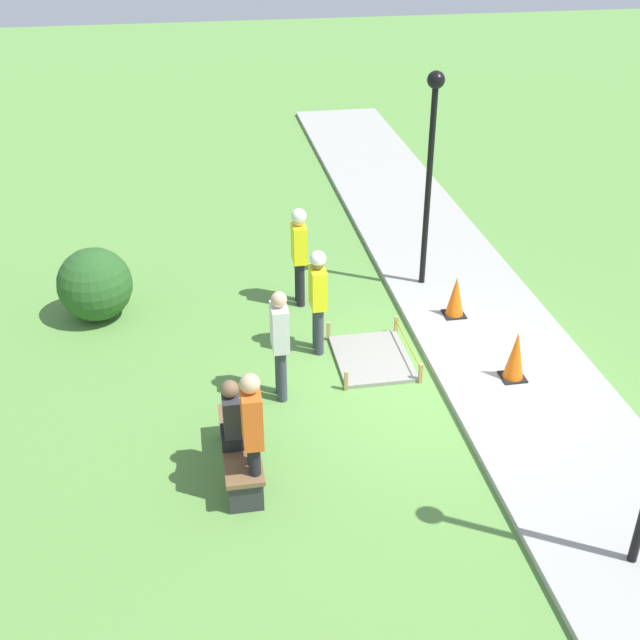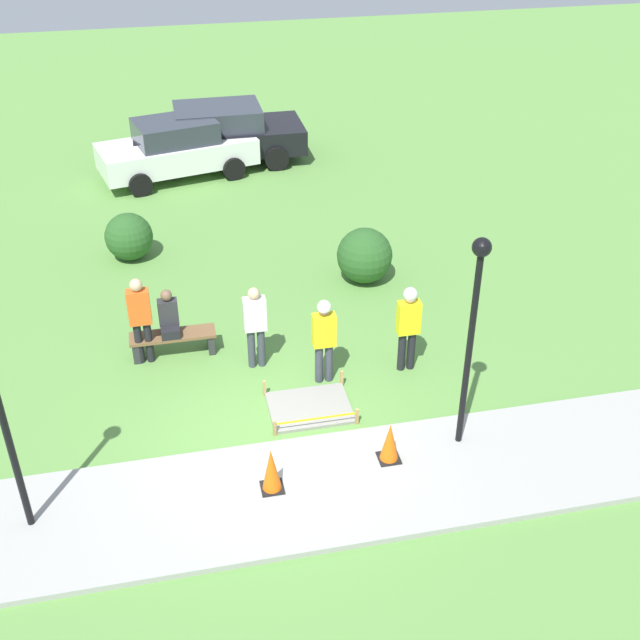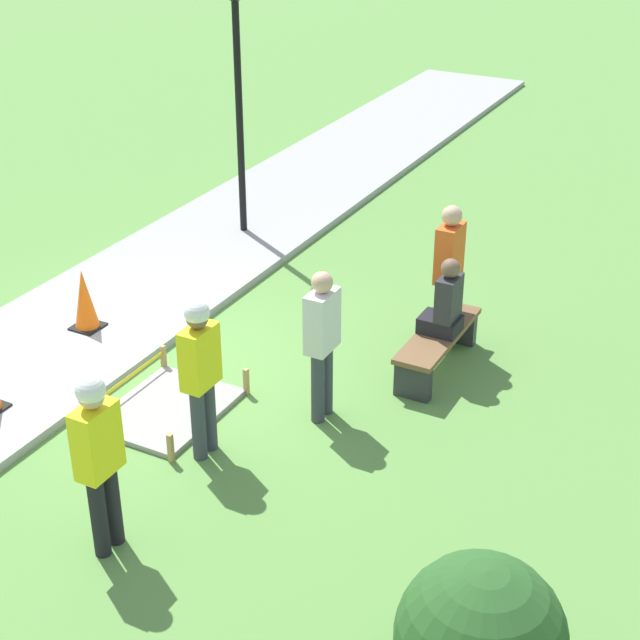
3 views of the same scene
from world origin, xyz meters
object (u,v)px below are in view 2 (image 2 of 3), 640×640
at_px(traffic_cone_near_patch, 271,470).
at_px(bystander_in_gray_shirt, 255,323).
at_px(parked_car_white, 177,148).
at_px(traffic_cone_far_patch, 390,442).
at_px(park_bench, 173,340).
at_px(person_seated_on_bench, 169,317).
at_px(lamppost_near, 474,314).
at_px(bystander_in_orange_shirt, 140,316).
at_px(worker_assistant, 408,322).
at_px(worker_supervisor, 324,335).
at_px(parked_car_black, 219,134).

distance_m(traffic_cone_near_patch, bystander_in_gray_shirt, 3.32).
xyz_separation_m(traffic_cone_near_patch, parked_car_white, (-0.56, 12.63, 0.33)).
xyz_separation_m(traffic_cone_far_patch, park_bench, (-3.09, 3.71, -0.12)).
relative_size(traffic_cone_near_patch, park_bench, 0.47).
relative_size(person_seated_on_bench, parked_car_white, 0.20).
bearing_deg(person_seated_on_bench, lamppost_near, -39.45).
bearing_deg(traffic_cone_far_patch, bystander_in_gray_shirt, 118.28).
relative_size(person_seated_on_bench, lamppost_near, 0.25).
height_order(bystander_in_orange_shirt, lamppost_near, lamppost_near).
xyz_separation_m(worker_assistant, bystander_in_orange_shirt, (-4.63, 1.22, -0.01)).
xyz_separation_m(traffic_cone_far_patch, lamppost_near, (1.22, 0.19, 2.05)).
xyz_separation_m(bystander_in_orange_shirt, lamppost_near, (4.83, -3.40, 1.50)).
distance_m(traffic_cone_far_patch, park_bench, 4.83).
relative_size(worker_supervisor, parked_car_white, 0.37).
bearing_deg(person_seated_on_bench, parked_car_black, 78.56).
bearing_deg(park_bench, bystander_in_orange_shirt, -166.94).
height_order(person_seated_on_bench, lamppost_near, lamppost_near).
bearing_deg(traffic_cone_near_patch, worker_supervisor, 62.29).
bearing_deg(worker_supervisor, worker_assistant, 1.80).
bearing_deg(worker_supervisor, bystander_in_orange_shirt, 157.72).
bearing_deg(lamppost_near, traffic_cone_near_patch, -171.82).
height_order(traffic_cone_far_patch, person_seated_on_bench, person_seated_on_bench).
distance_m(traffic_cone_far_patch, bystander_in_gray_shirt, 3.47).
height_order(bystander_in_gray_shirt, parked_car_black, bystander_in_gray_shirt).
relative_size(worker_assistant, lamppost_near, 0.47).
xyz_separation_m(worker_assistant, parked_car_black, (-2.21, 10.86, -0.17)).
relative_size(traffic_cone_near_patch, lamppost_near, 0.21).
distance_m(traffic_cone_near_patch, parked_car_white, 12.64).
bearing_deg(person_seated_on_bench, parked_car_white, 85.49).
bearing_deg(worker_assistant, parked_car_white, 109.03).
height_order(traffic_cone_far_patch, bystander_in_gray_shirt, bystander_in_gray_shirt).
xyz_separation_m(park_bench, worker_supervisor, (2.57, -1.39, 0.66)).
xyz_separation_m(person_seated_on_bench, parked_car_black, (1.92, 9.47, 0.03)).
height_order(lamppost_near, parked_car_white, lamppost_near).
xyz_separation_m(worker_assistant, parked_car_white, (-3.45, 10.00, -0.20)).
bearing_deg(parked_car_black, worker_assistant, -78.73).
height_order(worker_supervisor, worker_assistant, worker_assistant).
height_order(worker_supervisor, parked_car_white, worker_supervisor).
distance_m(person_seated_on_bench, worker_supervisor, 2.97).
height_order(bystander_in_orange_shirt, parked_car_white, bystander_in_orange_shirt).
height_order(traffic_cone_near_patch, bystander_in_orange_shirt, bystander_in_orange_shirt).
bearing_deg(bystander_in_gray_shirt, traffic_cone_near_patch, -94.40).
bearing_deg(worker_assistant, lamppost_near, -84.55).
height_order(traffic_cone_far_patch, worker_assistant, worker_assistant).
distance_m(traffic_cone_far_patch, bystander_in_orange_shirt, 5.12).
bearing_deg(traffic_cone_far_patch, worker_assistant, 66.96).
relative_size(traffic_cone_far_patch, parked_car_white, 0.15).
height_order(lamppost_near, parked_car_black, lamppost_near).
xyz_separation_m(park_bench, parked_car_black, (1.89, 9.52, 0.51)).
relative_size(traffic_cone_near_patch, worker_supervisor, 0.45).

